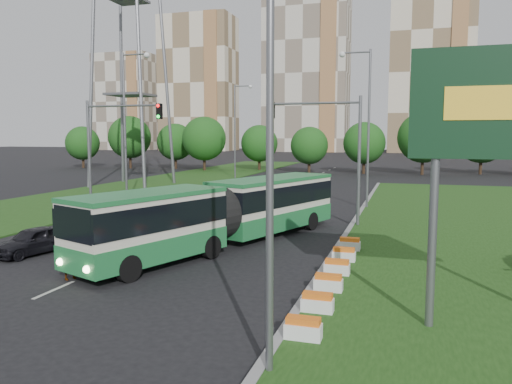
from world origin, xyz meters
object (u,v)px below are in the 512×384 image
(traffic_mast_left, at_px, (109,139))
(shopping_trolley, at_px, (84,266))
(car_left_near, at_px, (33,241))
(articulated_bus, at_px, (220,212))
(car_left_far, at_px, (167,200))
(pedestrian, at_px, (70,257))
(traffic_mast_median, at_px, (333,140))

(traffic_mast_left, distance_m, shopping_trolley, 15.51)
(car_left_near, bearing_deg, traffic_mast_left, 117.75)
(traffic_mast_left, distance_m, car_left_near, 11.93)
(traffic_mast_left, height_order, articulated_bus, traffic_mast_left)
(car_left_near, relative_size, car_left_far, 0.96)
(articulated_bus, bearing_deg, car_left_near, -130.47)
(pedestrian, xyz_separation_m, shopping_trolley, (0.05, 0.82, -0.57))
(car_left_near, xyz_separation_m, shopping_trolley, (4.43, -2.21, -0.32))
(traffic_mast_median, height_order, traffic_mast_left, same)
(car_left_near, height_order, pedestrian, pedestrian)
(pedestrian, height_order, shopping_trolley, pedestrian)
(traffic_mast_left, relative_size, car_left_near, 2.08)
(traffic_mast_median, relative_size, pedestrian, 4.41)
(articulated_bus, distance_m, car_left_near, 9.03)
(shopping_trolley, bearing_deg, pedestrian, -116.93)
(traffic_mast_median, relative_size, car_left_far, 1.99)
(shopping_trolley, bearing_deg, traffic_mast_median, 36.13)
(traffic_mast_median, height_order, car_left_near, traffic_mast_median)
(car_left_far, distance_m, pedestrian, 18.79)
(car_left_far, relative_size, pedestrian, 2.21)
(traffic_mast_median, relative_size, car_left_near, 2.08)
(articulated_bus, xyz_separation_m, car_left_far, (-8.50, 10.75, -1.06))
(car_left_far, bearing_deg, pedestrian, -87.16)
(car_left_far, bearing_deg, traffic_mast_left, -127.34)
(car_left_near, bearing_deg, pedestrian, -21.06)
(car_left_near, height_order, shopping_trolley, car_left_near)
(traffic_mast_left, xyz_separation_m, articulated_bus, (10.54, -6.30, -3.62))
(traffic_mast_median, relative_size, articulated_bus, 0.47)
(traffic_mast_left, height_order, car_left_near, traffic_mast_left)
(car_left_far, bearing_deg, shopping_trolley, -86.32)
(articulated_bus, xyz_separation_m, car_left_near, (-7.85, -4.33, -1.07))
(traffic_mast_median, relative_size, traffic_mast_left, 1.00)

